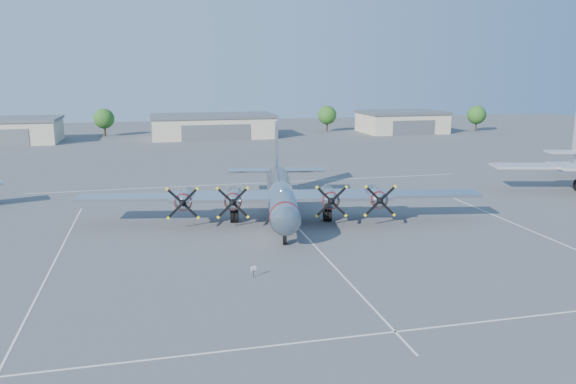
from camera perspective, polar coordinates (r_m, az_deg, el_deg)
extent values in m
plane|color=#4E4E50|center=(54.74, 1.40, -4.08)|extent=(260.00, 260.00, 0.00)
cube|color=silver|center=(49.03, -22.86, -7.02)|extent=(0.15, 40.00, 0.01)
cube|color=silver|center=(50.14, 2.87, -5.62)|extent=(0.15, 40.00, 0.01)
cube|color=silver|center=(59.93, 23.55, -3.67)|extent=(0.15, 40.00, 0.01)
cube|color=silver|center=(35.30, 10.84, -13.78)|extent=(60.00, 0.15, 0.01)
cube|color=silver|center=(78.49, -3.27, 0.91)|extent=(60.00, 0.15, 0.01)
cube|color=#B6B091|center=(137.08, -26.78, 5.48)|extent=(22.00, 14.00, 4.80)
cube|color=slate|center=(136.85, -26.89, 6.60)|extent=(22.60, 14.60, 0.60)
cube|color=#B6B091|center=(134.10, -7.64, 6.55)|extent=(28.00, 14.00, 4.80)
cube|color=slate|center=(133.86, -7.67, 7.70)|extent=(28.60, 14.60, 0.60)
cube|color=slate|center=(127.18, -7.30, 5.99)|extent=(15.40, 0.20, 3.60)
cube|color=#B6B091|center=(146.91, 11.46, 6.90)|extent=(20.00, 14.00, 4.80)
cube|color=slate|center=(146.70, 11.50, 7.95)|extent=(20.60, 14.60, 0.60)
cube|color=slate|center=(140.62, 12.65, 6.38)|extent=(11.00, 0.20, 3.60)
cylinder|color=#382619|center=(141.94, -18.11, 5.96)|extent=(0.50, 0.50, 2.80)
sphere|color=#1F4C15|center=(141.69, -18.19, 7.10)|extent=(4.80, 4.80, 4.80)
cylinder|color=#382619|center=(146.11, 3.98, 6.69)|extent=(0.50, 0.50, 2.80)
sphere|color=#1F4C15|center=(145.87, 4.00, 7.80)|extent=(4.80, 4.80, 4.80)
cylinder|color=#382619|center=(154.73, 18.54, 6.40)|extent=(0.50, 0.50, 2.80)
sphere|color=#1F4C15|center=(154.50, 18.61, 7.45)|extent=(4.80, 4.80, 4.80)
cylinder|color=black|center=(43.03, -3.52, -8.22)|extent=(0.05, 0.05, 0.68)
cube|color=white|center=(42.90, -3.52, -7.74)|extent=(0.45, 0.19, 0.34)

